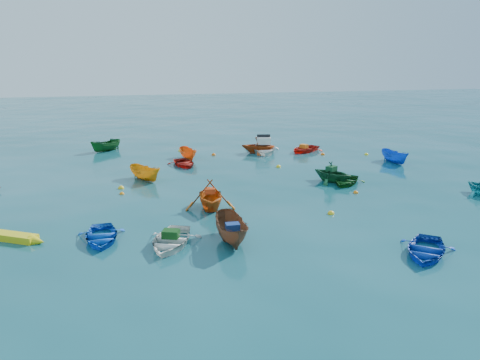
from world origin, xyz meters
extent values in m
plane|color=#0A4148|center=(0.00, 0.00, 0.00)|extent=(160.00, 160.00, 0.00)
imported|color=blue|center=(-8.33, -2.49, 0.00)|extent=(2.28, 3.12, 0.63)
imported|color=silver|center=(-5.32, -3.80, 0.00)|extent=(3.44, 3.98, 0.69)
imported|color=brown|center=(-2.59, -4.08, 0.00)|extent=(1.39, 3.46, 1.32)
imported|color=#0D37A6|center=(5.06, -7.35, 0.00)|extent=(3.86, 3.98, 0.67)
imported|color=#C85712|center=(-2.68, 0.98, 0.00)|extent=(3.13, 3.52, 1.70)
imported|color=orange|center=(-5.86, 7.96, 0.00)|extent=(2.56, 3.10, 1.15)
imported|color=#114915|center=(6.91, 3.87, 0.00)|extent=(3.46, 3.51, 0.60)
imported|color=orange|center=(-2.16, 13.86, 0.00)|extent=(1.54, 2.93, 1.08)
imported|color=#104825|center=(6.23, 4.56, 0.00)|extent=(3.52, 3.62, 1.45)
imported|color=red|center=(8.15, 14.54, 0.00)|extent=(4.08, 3.82, 0.69)
imported|color=blue|center=(13.46, 8.77, 0.00)|extent=(1.42, 2.99, 1.12)
imported|color=#AB160E|center=(-2.80, 11.60, 0.00)|extent=(2.67, 3.30, 0.61)
imported|color=#BB3F11|center=(4.04, 14.96, 0.00)|extent=(3.50, 3.26, 1.49)
imported|color=#124F1C|center=(-8.77, 18.83, 0.00)|extent=(3.06, 2.59, 1.14)
imported|color=silver|center=(4.55, 15.08, 0.00)|extent=(3.88, 4.82, 1.49)
cube|color=#0F3F13|center=(-5.28, -3.71, 0.52)|extent=(0.87, 0.77, 0.35)
cube|color=navy|center=(-2.59, -4.23, 0.81)|extent=(0.62, 0.48, 0.30)
cube|color=#DD4216|center=(-2.67, 1.03, 0.99)|extent=(0.60, 0.48, 0.27)
cube|color=#104322|center=(6.18, 4.64, 0.89)|extent=(0.85, 0.81, 0.33)
cube|color=orange|center=(8.07, 14.49, 0.50)|extent=(0.77, 0.81, 0.32)
sphere|color=yellow|center=(3.40, -1.51, 0.00)|extent=(0.36, 0.36, 0.36)
sphere|color=orange|center=(6.52, 1.75, 0.00)|extent=(0.31, 0.31, 0.31)
sphere|color=yellow|center=(-7.48, 6.20, 0.00)|extent=(0.39, 0.39, 0.39)
sphere|color=orange|center=(-7.43, 4.91, 0.00)|extent=(0.29, 0.29, 0.29)
sphere|color=yellow|center=(4.07, 9.43, 0.00)|extent=(0.37, 0.37, 0.37)
sphere|color=orange|center=(9.17, 12.89, 0.00)|extent=(0.34, 0.34, 0.34)
sphere|color=yellow|center=(-2.45, 17.36, 0.00)|extent=(0.33, 0.33, 0.33)
sphere|color=#E65F0C|center=(0.11, 14.90, 0.00)|extent=(0.36, 0.36, 0.36)
sphere|color=yellow|center=(12.78, 12.02, 0.00)|extent=(0.33, 0.33, 0.33)
camera|label=1|loc=(-6.90, -23.27, 8.15)|focal=35.00mm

